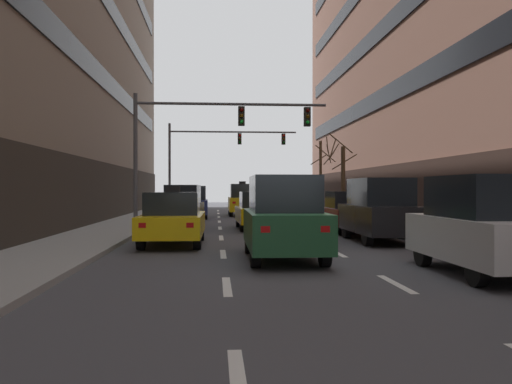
{
  "coord_description": "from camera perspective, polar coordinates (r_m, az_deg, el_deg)",
  "views": [
    {
      "loc": [
        -1.84,
        -13.08,
        1.83
      ],
      "look_at": [
        0.51,
        17.96,
        1.65
      ],
      "focal_mm": 37.66,
      "sensor_mm": 36.0,
      "label": 1
    }
  ],
  "objects": [
    {
      "name": "street_tree_0",
      "position": [
        33.75,
        9.18,
        1.48
      ],
      "size": [
        2.04,
        2.05,
        5.13
      ],
      "color": "#4C3823",
      "rests_on": "sidewalk_right"
    },
    {
      "name": "lane_stripe_l1_s5",
      "position": [
        20.17,
        -3.72,
        -4.87
      ],
      "size": [
        0.16,
        2.0,
        0.01
      ],
      "primitive_type": "cube",
      "color": "silver",
      "rests_on": "ground"
    },
    {
      "name": "traffic_signal_0",
      "position": [
        23.61,
        -5.38,
        6.42
      ],
      "size": [
        8.42,
        0.35,
        5.82
      ],
      "color": "#4C4C51",
      "rests_on": "sidewalk_left"
    },
    {
      "name": "lane_stripe_l1_s3",
      "position": [
        10.25,
        -3.11,
        -9.95
      ],
      "size": [
        0.16,
        2.0,
        0.01
      ],
      "primitive_type": "cube",
      "color": "silver",
      "rests_on": "ground"
    },
    {
      "name": "car_parked_3",
      "position": [
        23.3,
        9.79,
        -2.08
      ],
      "size": [
        1.93,
        4.63,
        1.73
      ],
      "color": "black",
      "rests_on": "ground"
    },
    {
      "name": "lane_stripe_l2_s7",
      "position": [
        30.34,
        2.25,
        -3.12
      ],
      "size": [
        0.16,
        2.0,
        0.01
      ],
      "primitive_type": "cube",
      "color": "silver",
      "rests_on": "ground"
    },
    {
      "name": "car_driving_5",
      "position": [
        26.08,
        -7.75,
        -1.49
      ],
      "size": [
        1.95,
        4.25,
        2.02
      ],
      "color": "black",
      "rests_on": "ground"
    },
    {
      "name": "lane_stripe_l1_s2",
      "position": [
        5.41,
        -1.92,
        -19.45
      ],
      "size": [
        0.16,
        2.0,
        0.01
      ],
      "primitive_type": "cube",
      "color": "silver",
      "rests_on": "ground"
    },
    {
      "name": "car_parked_2",
      "position": [
        19.08,
        13.0,
        -1.9
      ],
      "size": [
        1.92,
        4.55,
        2.2
      ],
      "color": "black",
      "rests_on": "ground"
    },
    {
      "name": "lane_stripe_l1_s8",
      "position": [
        35.13,
        -3.98,
        -2.65
      ],
      "size": [
        0.16,
        2.0,
        0.01
      ],
      "primitive_type": "cube",
      "color": "silver",
      "rests_on": "ground"
    },
    {
      "name": "lane_stripe_l2_s6",
      "position": [
        25.39,
        3.55,
        -3.8
      ],
      "size": [
        0.16,
        2.0,
        0.01
      ],
      "primitive_type": "cube",
      "color": "silver",
      "rests_on": "ground"
    },
    {
      "name": "car_parked_1",
      "position": [
        12.39,
        23.0,
        -3.3
      ],
      "size": [
        1.86,
        4.39,
        2.12
      ],
      "color": "black",
      "rests_on": "ground"
    },
    {
      "name": "taxi_driving_4",
      "position": [
        36.66,
        -1.46,
        -0.85
      ],
      "size": [
        1.88,
        4.47,
        2.35
      ],
      "color": "black",
      "rests_on": "ground"
    },
    {
      "name": "lane_stripe_l1_s7",
      "position": [
        30.14,
        -3.92,
        -3.15
      ],
      "size": [
        0.16,
        2.0,
        0.01
      ],
      "primitive_type": "cube",
      "color": "silver",
      "rests_on": "ground"
    },
    {
      "name": "lane_stripe_l1_s10",
      "position": [
        45.12,
        -4.06,
        -1.99
      ],
      "size": [
        0.16,
        2.0,
        0.01
      ],
      "primitive_type": "cube",
      "color": "silver",
      "rests_on": "ground"
    },
    {
      "name": "lane_stripe_l2_s9",
      "position": [
        40.28,
        0.62,
        -2.27
      ],
      "size": [
        0.16,
        2.0,
        0.01
      ],
      "primitive_type": "cube",
      "color": "silver",
      "rests_on": "ground"
    },
    {
      "name": "lane_stripe_l1_s4",
      "position": [
        15.2,
        -3.51,
        -6.58
      ],
      "size": [
        0.16,
        2.0,
        0.01
      ],
      "primitive_type": "cube",
      "color": "silver",
      "rests_on": "ground"
    },
    {
      "name": "lane_stripe_l2_s4",
      "position": [
        15.59,
        8.63,
        -6.41
      ],
      "size": [
        0.16,
        2.0,
        0.01
      ],
      "primitive_type": "cube",
      "color": "silver",
      "rests_on": "ground"
    },
    {
      "name": "taxi_driving_0",
      "position": [
        17.71,
        -8.79,
        -2.85
      ],
      "size": [
        1.98,
        4.62,
        1.91
      ],
      "color": "black",
      "rests_on": "ground"
    },
    {
      "name": "taxi_driving_2",
      "position": [
        24.21,
        0.3,
        -2.01
      ],
      "size": [
        1.99,
        4.59,
        1.89
      ],
      "color": "black",
      "rests_on": "ground"
    },
    {
      "name": "lane_stripe_l2_s10",
      "position": [
        45.25,
        0.07,
        -1.98
      ],
      "size": [
        0.16,
        2.0,
        0.01
      ],
      "primitive_type": "cube",
      "color": "silver",
      "rests_on": "ground"
    },
    {
      "name": "car_driving_3",
      "position": [
        13.92,
        2.93,
        -2.77
      ],
      "size": [
        1.92,
        4.5,
        2.17
      ],
      "color": "black",
      "rests_on": "ground"
    },
    {
      "name": "street_tree_1",
      "position": [
        40.75,
        6.96,
        2.03
      ],
      "size": [
        1.7,
        1.95,
        5.63
      ],
      "color": "#4C3823",
      "rests_on": "sidewalk_right"
    },
    {
      "name": "lane_stripe_l2_s5",
      "position": [
        20.46,
        5.48,
        -4.8
      ],
      "size": [
        0.16,
        2.0,
        0.01
      ],
      "primitive_type": "cube",
      "color": "silver",
      "rests_on": "ground"
    },
    {
      "name": "sidewalk_left",
      "position": [
        13.96,
        -23.39,
        -6.95
      ],
      "size": [
        2.96,
        80.0,
        0.14
      ],
      "primitive_type": "cube",
      "color": "gray",
      "rests_on": "ground"
    },
    {
      "name": "ground_plane",
      "position": [
        13.34,
        3.68,
        -7.57
      ],
      "size": [
        120.0,
        120.0,
        0.0
      ],
      "primitive_type": "plane",
      "color": "#424247"
    },
    {
      "name": "traffic_signal_1",
      "position": [
        40.83,
        -4.48,
        4.55
      ],
      "size": [
        9.68,
        0.35,
        6.63
      ],
      "color": "#4C4C51",
      "rests_on": "sidewalk_left"
    },
    {
      "name": "lane_stripe_l2_s3",
      "position": [
        10.82,
        14.65,
        -9.41
      ],
      "size": [
        0.16,
        2.0,
        0.01
      ],
      "primitive_type": "cube",
      "color": "silver",
      "rests_on": "ground"
    },
    {
      "name": "lane_stripe_l1_s9",
      "position": [
        40.13,
        -4.02,
        -2.28
      ],
      "size": [
        0.16,
        2.0,
        0.01
      ],
      "primitive_type": "cube",
      "color": "silver",
      "rests_on": "ground"
    },
    {
      "name": "lane_stripe_l2_s8",
      "position": [
        35.3,
        1.32,
        -2.64
      ],
      "size": [
        0.16,
        2.0,
        0.01
      ],
      "primitive_type": "cube",
      "color": "silver",
      "rests_on": "ground"
    },
    {
      "name": "lane_stripe_l1_s6",
      "position": [
        25.15,
        -3.84,
        -3.84
      ],
      "size": [
        0.16,
        2.0,
        0.01
      ],
      "primitive_type": "cube",
      "color": "silver",
      "rests_on": "ground"
    },
    {
      "name": "car_driving_1",
      "position": [
        33.18,
        -6.67,
        -1.11
      ],
      "size": [
        1.81,
        4.18,
        2.01
      ],
      "color": "black",
      "rests_on": "ground"
    }
  ]
}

